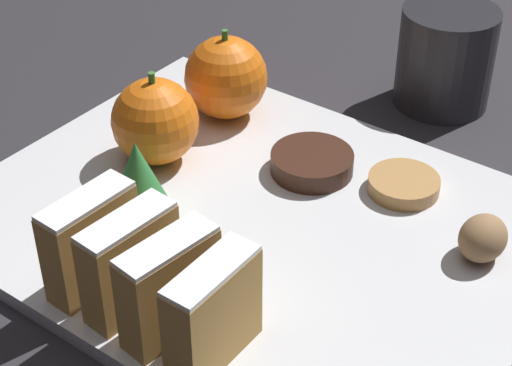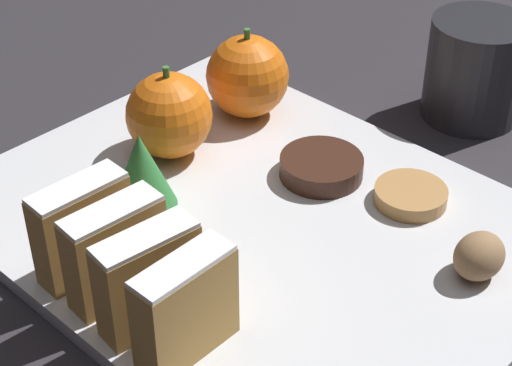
{
  "view_description": "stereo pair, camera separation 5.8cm",
  "coord_description": "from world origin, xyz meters",
  "px_view_note": "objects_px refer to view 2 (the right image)",
  "views": [
    {
      "loc": [
        -0.38,
        -0.28,
        0.38
      ],
      "look_at": [
        0.0,
        0.0,
        0.04
      ],
      "focal_mm": 60.0,
      "sensor_mm": 36.0,
      "label": 1
    },
    {
      "loc": [
        -0.34,
        -0.33,
        0.38
      ],
      "look_at": [
        0.0,
        0.0,
        0.04
      ],
      "focal_mm": 60.0,
      "sensor_mm": 36.0,
      "label": 2
    }
  ],
  "objects_px": {
    "orange_far": "(247,76)",
    "walnut": "(479,256)",
    "orange_near": "(169,115)",
    "coffee_mug": "(476,69)",
    "chocolate_cookie": "(319,166)"
  },
  "relations": [
    {
      "from": "orange_far",
      "to": "walnut",
      "type": "distance_m",
      "value": 0.25
    },
    {
      "from": "orange_near",
      "to": "walnut",
      "type": "distance_m",
      "value": 0.25
    },
    {
      "from": "orange_far",
      "to": "orange_near",
      "type": "bearing_deg",
      "value": 178.83
    },
    {
      "from": "orange_far",
      "to": "coffee_mug",
      "type": "xyz_separation_m",
      "value": [
        0.14,
        -0.13,
        -0.0
      ]
    },
    {
      "from": "chocolate_cookie",
      "to": "coffee_mug",
      "type": "bearing_deg",
      "value": -8.16
    },
    {
      "from": "orange_near",
      "to": "coffee_mug",
      "type": "xyz_separation_m",
      "value": [
        0.23,
        -0.13,
        -0.0
      ]
    },
    {
      "from": "walnut",
      "to": "coffee_mug",
      "type": "bearing_deg",
      "value": 32.77
    },
    {
      "from": "orange_far",
      "to": "coffee_mug",
      "type": "distance_m",
      "value": 0.19
    },
    {
      "from": "orange_far",
      "to": "chocolate_cookie",
      "type": "height_order",
      "value": "orange_far"
    },
    {
      "from": "orange_far",
      "to": "chocolate_cookie",
      "type": "distance_m",
      "value": 0.11
    },
    {
      "from": "orange_far",
      "to": "coffee_mug",
      "type": "height_order",
      "value": "orange_far"
    },
    {
      "from": "orange_near",
      "to": "walnut",
      "type": "height_order",
      "value": "orange_near"
    },
    {
      "from": "orange_near",
      "to": "coffee_mug",
      "type": "height_order",
      "value": "same"
    },
    {
      "from": "walnut",
      "to": "coffee_mug",
      "type": "xyz_separation_m",
      "value": [
        0.19,
        0.12,
        0.02
      ]
    },
    {
      "from": "orange_near",
      "to": "chocolate_cookie",
      "type": "height_order",
      "value": "orange_near"
    }
  ]
}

